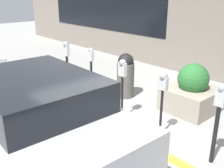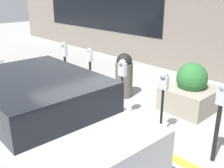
% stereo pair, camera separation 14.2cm
% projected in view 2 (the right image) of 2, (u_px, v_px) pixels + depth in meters
% --- Properties ---
extents(ground_plane, '(40.00, 40.00, 0.00)m').
position_uv_depth(ground_plane, '(108.00, 122.00, 5.85)').
color(ground_plane, '#999993').
extents(curb_strip, '(24.50, 0.16, 0.04)m').
position_uv_depth(curb_strip, '(105.00, 122.00, 5.79)').
color(curb_strip, gold).
rests_on(curb_strip, ground_plane).
extents(building_facade, '(24.50, 0.17, 4.37)m').
position_uv_depth(building_facade, '(215.00, 10.00, 7.99)').
color(building_facade, slate).
rests_on(building_facade, ground_plane).
extents(parking_meter_nearest, '(0.16, 0.13, 1.41)m').
position_uv_depth(parking_meter_nearest, '(220.00, 112.00, 4.24)').
color(parking_meter_nearest, black).
rests_on(parking_meter_nearest, ground_plane).
extents(parking_meter_second, '(0.19, 0.16, 1.33)m').
position_uv_depth(parking_meter_second, '(163.00, 88.00, 5.01)').
color(parking_meter_second, black).
rests_on(parking_meter_second, ground_plane).
extents(parking_meter_middle, '(0.19, 0.16, 1.39)m').
position_uv_depth(parking_meter_middle, '(122.00, 74.00, 5.70)').
color(parking_meter_middle, black).
rests_on(parking_meter_middle, ground_plane).
extents(parking_meter_fourth, '(0.14, 0.12, 1.45)m').
position_uv_depth(parking_meter_fourth, '(90.00, 66.00, 6.57)').
color(parking_meter_fourth, black).
rests_on(parking_meter_fourth, ground_plane).
extents(parking_meter_farthest, '(0.20, 0.17, 1.45)m').
position_uv_depth(parking_meter_farthest, '(65.00, 57.00, 7.31)').
color(parking_meter_farthest, black).
rests_on(parking_meter_farthest, ground_plane).
extents(planter_box, '(1.13, 1.19, 1.18)m').
position_uv_depth(planter_box, '(190.00, 92.00, 6.34)').
color(planter_box, gray).
rests_on(planter_box, ground_plane).
extents(parked_car_middle, '(4.20, 1.98, 1.56)m').
position_uv_depth(parked_car_middle, '(35.00, 117.00, 4.27)').
color(parked_car_middle, '#B7B7BC').
rests_on(parked_car_middle, ground_plane).
extents(trash_bin, '(0.47, 0.47, 1.21)m').
position_uv_depth(trash_bin, '(124.00, 75.00, 7.08)').
color(trash_bin, '#514C47').
rests_on(trash_bin, ground_plane).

